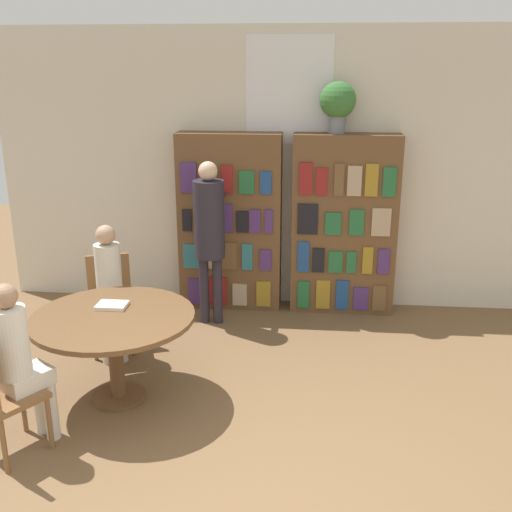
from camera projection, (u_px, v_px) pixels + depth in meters
name	position (u px, v px, depth m)	size (l,w,h in m)	color
wall_back	(288.00, 171.00, 6.48)	(6.40, 0.07, 3.00)	beige
bookshelf_left	(230.00, 222.00, 6.52)	(1.11, 0.34, 1.93)	brown
bookshelf_right	(344.00, 225.00, 6.41)	(1.11, 0.34, 1.93)	brown
flower_vase	(338.00, 102.00, 6.03)	(0.37, 0.37, 0.52)	slate
reading_table	(114.00, 328.00, 4.71)	(1.28, 1.28, 0.74)	brown
chair_left_side	(110.00, 298.00, 5.65)	(0.51, 0.51, 0.90)	brown
seated_reader_left	(110.00, 285.00, 5.42)	(0.33, 0.38, 1.25)	beige
seated_reader_right	(20.00, 357.00, 4.11)	(0.37, 0.40, 1.24)	silver
librarian_standing	(209.00, 226.00, 6.03)	(0.31, 0.58, 1.71)	#28232D
open_book_on_table	(112.00, 305.00, 4.83)	(0.24, 0.18, 0.03)	silver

